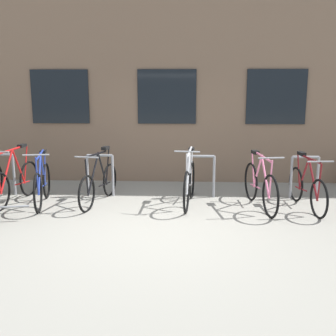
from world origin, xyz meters
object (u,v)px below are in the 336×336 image
object	(u,v)px
bicycle_red	(15,182)
bicycle_blue	(42,184)
bicycle_pink	(260,186)
bicycle_silver	(189,183)
bicycle_black	(99,183)
bicycle_maroon	(307,188)

from	to	relation	value
bicycle_red	bicycle_blue	xyz separation A→B (m)	(0.55, -0.10, -0.01)
bicycle_pink	bicycle_red	xyz separation A→B (m)	(-4.53, 0.11, -0.00)
bicycle_blue	bicycle_silver	bearing A→B (deg)	2.65
bicycle_black	bicycle_maroon	size ratio (longest dim) A/B	1.03
bicycle_maroon	bicycle_blue	xyz separation A→B (m)	(-4.80, 0.03, 0.02)
bicycle_silver	bicycle_pink	bearing A→B (deg)	-6.33
bicycle_silver	bicycle_red	distance (m)	3.26
bicycle_black	bicycle_blue	size ratio (longest dim) A/B	1.06
bicycle_silver	bicycle_pink	xyz separation A→B (m)	(1.27, -0.14, -0.01)
bicycle_red	bicycle_blue	bearing A→B (deg)	-9.77
bicycle_maroon	bicycle_silver	bearing A→B (deg)	175.71
bicycle_pink	bicycle_blue	bearing A→B (deg)	179.79
bicycle_red	bicycle_maroon	bearing A→B (deg)	-1.36
bicycle_black	bicycle_maroon	world-z (taller)	bicycle_black
bicycle_pink	bicycle_blue	distance (m)	3.97
bicycle_blue	bicycle_black	bearing A→B (deg)	8.54
bicycle_pink	bicycle_blue	world-z (taller)	bicycle_blue
bicycle_black	bicycle_pink	world-z (taller)	bicycle_black
bicycle_silver	bicycle_black	bearing A→B (deg)	179.05
bicycle_black	bicycle_pink	xyz separation A→B (m)	(2.95, -0.17, 0.02)
bicycle_black	bicycle_pink	distance (m)	2.96
bicycle_black	bicycle_red	xyz separation A→B (m)	(-1.58, -0.06, 0.02)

